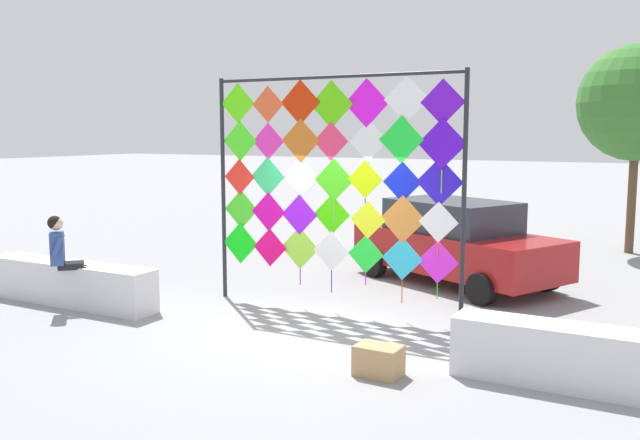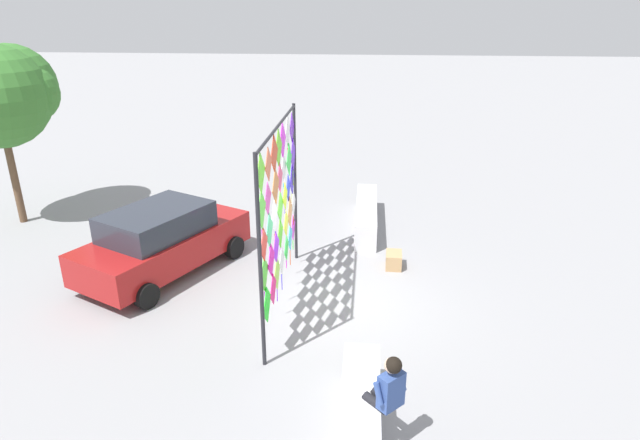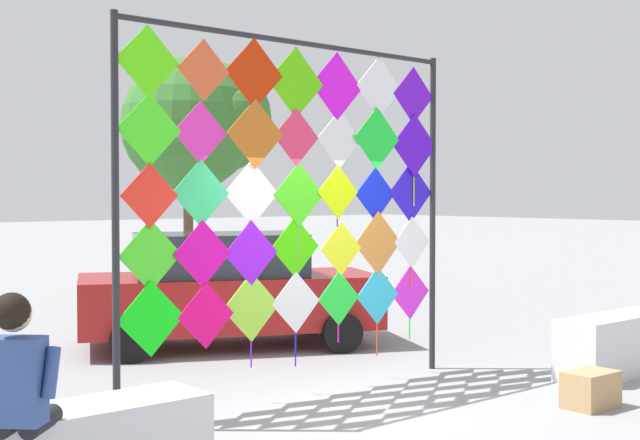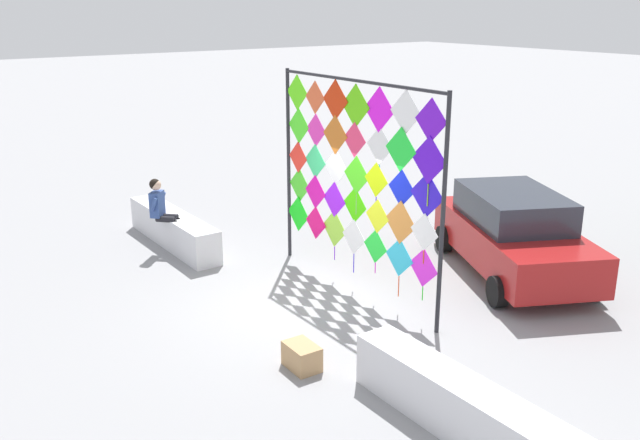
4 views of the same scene
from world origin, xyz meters
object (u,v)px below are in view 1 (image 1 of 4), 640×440
object	(u,v)px
kite_display_rack	(333,173)
cardboard_box_large	(379,361)
parked_car	(456,242)
seated_vendor	(65,255)

from	to	relation	value
kite_display_rack	cardboard_box_large	bearing A→B (deg)	-52.33
kite_display_rack	parked_car	bearing A→B (deg)	69.33
seated_vendor	parked_car	world-z (taller)	parked_car
kite_display_rack	cardboard_box_large	distance (m)	3.62
seated_vendor	cardboard_box_large	xyz separation A→B (m)	(5.64, -0.36, -0.74)
parked_car	cardboard_box_large	bearing A→B (deg)	-82.34
kite_display_rack	seated_vendor	world-z (taller)	kite_display_rack
parked_car	cardboard_box_large	size ratio (longest dim) A/B	8.22
kite_display_rack	parked_car	xyz separation A→B (m)	(1.11, 2.94, -1.43)
kite_display_rack	parked_car	distance (m)	3.45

